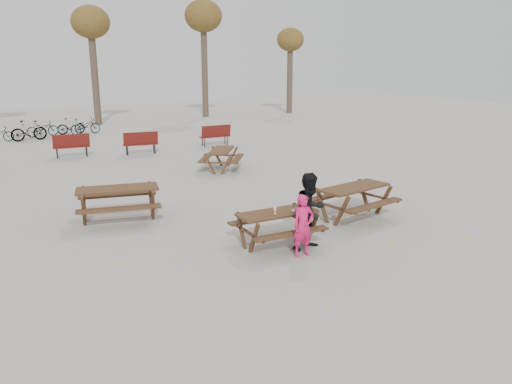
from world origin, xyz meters
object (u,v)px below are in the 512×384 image
soda_bottle (275,211)px  adult (310,211)px  picnic_table_north (118,204)px  picnic_table_far (222,160)px  food_tray (296,210)px  picnic_table_east (353,202)px  main_picnic_table (277,220)px  child (303,226)px

soda_bottle → adult: adult is taller
picnic_table_north → picnic_table_far: size_ratio=1.11×
adult → soda_bottle: bearing=135.8°
food_tray → picnic_table_east: 2.58m
picnic_table_east → picnic_table_far: bearing=83.9°
picnic_table_north → adult: bearing=-39.5°
soda_bottle → main_picnic_table: bearing=42.5°
adult → picnic_table_east: bearing=16.1°
child → picnic_table_far: 8.97m
main_picnic_table → adult: bearing=-44.5°
food_tray → soda_bottle: (-0.53, 0.03, 0.05)m
adult → picnic_table_north: 5.16m
main_picnic_table → child: 0.84m
food_tray → picnic_table_east: (2.39, 0.90, -0.36)m
food_tray → picnic_table_north: bearing=130.5°
main_picnic_table → child: (0.14, -0.83, 0.08)m
main_picnic_table → picnic_table_east: picnic_table_east is taller
main_picnic_table → picnic_table_north: picnic_table_north is taller
soda_bottle → child: child is taller
soda_bottle → picnic_table_east: size_ratio=0.08×
soda_bottle → picnic_table_east: 3.07m
main_picnic_table → adult: (0.53, -0.52, 0.27)m
main_picnic_table → picnic_table_far: bearing=74.2°
child → picnic_table_east: bearing=32.5°
soda_bottle → picnic_table_far: size_ratio=0.09×
picnic_table_north → picnic_table_east: bearing=-14.9°
food_tray → soda_bottle: soda_bottle is taller
adult → picnic_table_east: size_ratio=0.85×
picnic_table_east → soda_bottle: bearing=-173.8°
picnic_table_north → main_picnic_table: bearing=-40.6°
child → main_picnic_table: bearing=101.5°
main_picnic_table → picnic_table_east: 2.89m
main_picnic_table → picnic_table_far: (2.24, 7.89, -0.19)m
food_tray → picnic_table_north: size_ratio=0.09×
adult → picnic_table_far: (1.71, 8.41, -0.46)m
food_tray → main_picnic_table: bearing=159.3°
child → picnic_table_east: child is taller
food_tray → adult: adult is taller
food_tray → picnic_table_east: size_ratio=0.09×
soda_bottle → adult: bearing=-30.9°
child → soda_bottle: bearing=113.1°
main_picnic_table → food_tray: bearing=-20.7°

